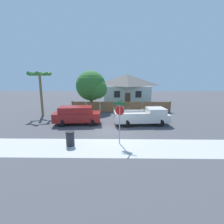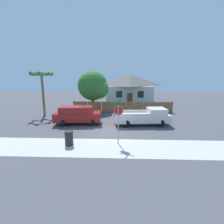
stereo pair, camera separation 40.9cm
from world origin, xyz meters
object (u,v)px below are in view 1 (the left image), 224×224
(red_suv, at_px, (77,115))
(stop_sign, at_px, (120,114))
(orange_pickup, at_px, (144,116))
(trash_bin, at_px, (70,138))
(house, at_px, (127,88))
(palm_tree, at_px, (40,78))
(oak_tree, at_px, (92,86))

(red_suv, bearing_deg, stop_sign, -55.49)
(orange_pickup, xyz_separation_m, trash_bin, (-6.04, -5.52, -0.31))
(house, xyz_separation_m, orange_pickup, (0.74, -15.07, -1.79))
(stop_sign, bearing_deg, palm_tree, 158.36)
(red_suv, bearing_deg, orange_pickup, -4.88)
(trash_bin, bearing_deg, house, 75.59)
(house, bearing_deg, oak_tree, -121.74)
(stop_sign, xyz_separation_m, trash_bin, (-3.48, -0.44, -1.65))
(house, distance_m, trash_bin, 21.36)
(house, xyz_separation_m, stop_sign, (-1.81, -20.15, -0.44))
(house, relative_size, trash_bin, 8.27)
(red_suv, xyz_separation_m, orange_pickup, (6.73, 0.02, -0.15))
(stop_sign, relative_size, trash_bin, 3.09)
(orange_pickup, distance_m, trash_bin, 8.19)
(orange_pickup, bearing_deg, red_suv, 175.12)
(orange_pickup, xyz_separation_m, stop_sign, (-2.55, -5.08, 1.35))
(house, bearing_deg, trash_bin, -104.41)
(palm_tree, height_order, trash_bin, palm_tree)
(orange_pickup, relative_size, trash_bin, 5.35)
(oak_tree, distance_m, orange_pickup, 9.28)
(oak_tree, xyz_separation_m, trash_bin, (-0.08, -12.16, -2.87))
(palm_tree, bearing_deg, trash_bin, -58.16)
(palm_tree, bearing_deg, orange_pickup, -17.40)
(oak_tree, relative_size, stop_sign, 1.72)
(stop_sign, bearing_deg, red_suv, 151.57)
(house, height_order, trash_bin, house)
(house, relative_size, oak_tree, 1.56)
(house, distance_m, oak_tree, 9.94)
(palm_tree, relative_size, orange_pickup, 0.96)
(red_suv, distance_m, orange_pickup, 6.74)
(oak_tree, distance_m, red_suv, 7.13)
(orange_pickup, height_order, trash_bin, orange_pickup)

